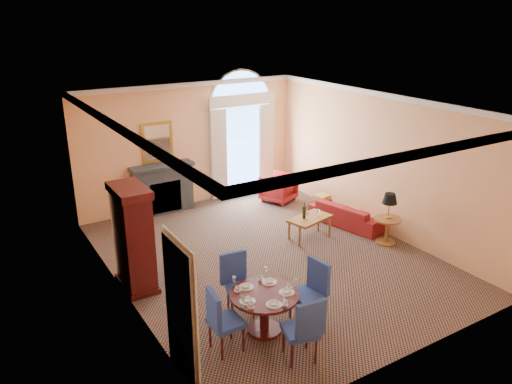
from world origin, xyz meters
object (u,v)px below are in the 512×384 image
armoire (133,240)px  side_table (388,213)px  dining_table (264,303)px  sofa (347,214)px  armchair (278,188)px  coffee_table (310,219)px

armoire → side_table: 5.44m
armoire → dining_table: bearing=-62.5°
dining_table → sofa: bearing=32.8°
armoire → dining_table: size_ratio=1.79×
armchair → coffee_table: 2.46m
sofa → armchair: size_ratio=2.27×
armoire → coffee_table: 4.05m
sofa → side_table: side_table is taller
armoire → sofa: 5.32m
sofa → armchair: armchair is taller
armchair → coffee_table: (-0.73, -2.35, 0.10)m
armoire → sofa: bearing=1.5°
armoire → side_table: (5.32, -1.10, -0.23)m
sofa → dining_table: bearing=108.5°
dining_table → side_table: side_table is taller
armoire → armchair: size_ratio=2.42×
armchair → side_table: (0.57, -3.44, 0.35)m
sofa → coffee_table: bearing=82.0°
coffee_table → side_table: 1.72m
dining_table → side_table: 4.27m
dining_table → armchair: 5.92m
sofa → side_table: size_ratio=1.61×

